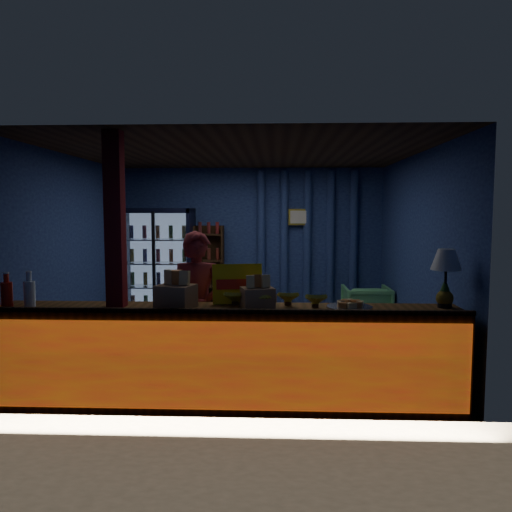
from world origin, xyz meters
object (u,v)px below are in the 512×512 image
Objects in this scene: green_chair at (366,307)px; pastry_tray at (350,306)px; table_lamp at (446,262)px; shopkeeper at (198,310)px.

pastry_tray reaches higher than green_chair.
green_chair is at bearing 92.68° from table_lamp.
pastry_tray is 0.99m from table_lamp.
green_chair is at bearing 77.12° from pastry_tray.
shopkeeper is 1.60m from pastry_tray.
green_chair is 3.38m from table_lamp.
green_chair is 1.72× the size of pastry_tray.
shopkeeper is 2.98× the size of table_lamp.
table_lamp is at bearing 5.47° from pastry_tray.
shopkeeper reaches higher than pastry_tray.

